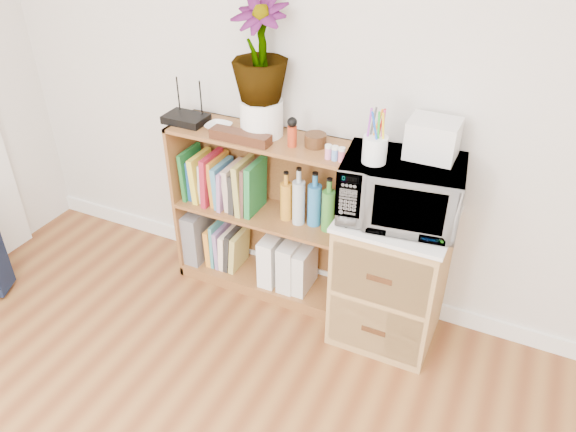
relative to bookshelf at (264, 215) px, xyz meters
The scene contains 21 objects.
skirting_board 0.57m from the bookshelf, 21.80° to the left, with size 4.00×0.02×0.10m, color white.
bookshelf is the anchor object (origin of this frame).
wicker_unit 0.76m from the bookshelf, ahead, with size 0.50×0.45×0.70m, color #9E7542.
microwave 0.85m from the bookshelf, ahead, with size 0.53×0.36×0.29m, color silver.
pen_cup 0.88m from the bookshelf, 13.18° to the right, with size 0.11×0.11×0.12m, color white.
small_appliance 1.05m from the bookshelf, ahead, with size 0.21×0.18×0.17m, color silver.
router 0.66m from the bookshelf, behind, with size 0.22×0.15×0.04m, color black.
white_bowl 0.54m from the bookshelf, behind, with size 0.13×0.13×0.03m, color white.
plant_pot 0.57m from the bookshelf, 108.07° to the left, with size 0.21×0.21×0.18m, color white.
potted_plant 0.90m from the bookshelf, 108.07° to the left, with size 0.27×0.27×0.49m, color #396829.
trinket_box 0.51m from the bookshelf, 122.02° to the right, with size 0.31×0.08×0.05m, color #341B0E.
kokeshi_doll 0.56m from the bookshelf, 11.96° to the right, with size 0.05×0.05×0.10m, color #A92F14.
wooden_bowl 0.58m from the bookshelf, ahead, with size 0.11×0.11×0.06m, color #38230F.
paint_jars 0.67m from the bookshelf, 11.87° to the right, with size 0.11×0.04×0.05m, color #D4768A.
file_box 0.50m from the bookshelf, behind, with size 0.10×0.26×0.32m, color slate.
magazine_holder_left 0.27m from the bookshelf, ahead, with size 0.09×0.23×0.29m, color white.
magazine_holder_mid 0.31m from the bookshelf, ahead, with size 0.09×0.23×0.29m, color silver.
magazine_holder_right 0.37m from the bookshelf, ahead, with size 0.08×0.21×0.26m, color silver.
cookbooks 0.28m from the bookshelf, behind, with size 0.45×0.20×0.30m.
liquor_bottles 0.34m from the bookshelf, ahead, with size 0.39×0.07×0.31m.
lower_books 0.38m from the bookshelf, behind, with size 0.21×0.19×0.28m.
Camera 1 is at (0.88, -0.17, 2.14)m, focal length 35.00 mm.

